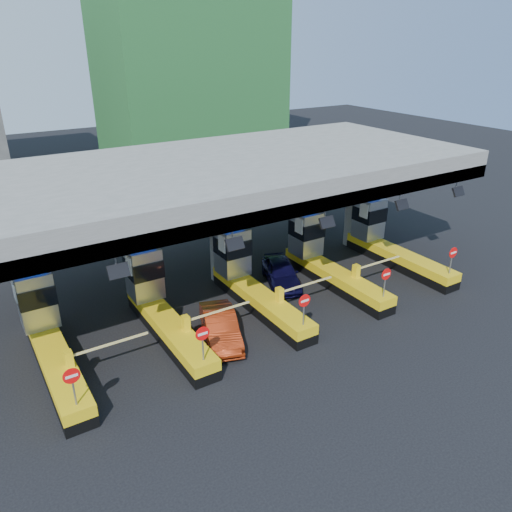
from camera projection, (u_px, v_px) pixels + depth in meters
ground at (250, 302)px, 26.44m from camera, size 120.00×120.00×0.00m
toll_canopy at (221, 177)px, 26.18m from camera, size 28.00×12.09×7.00m
toll_lane_far_left at (47, 331)px, 21.24m from camera, size 4.43×8.00×4.16m
toll_lane_left at (157, 301)px, 23.66m from camera, size 4.43×8.00×4.16m
toll_lane_center at (247, 276)px, 26.09m from camera, size 4.43×8.00×4.16m
toll_lane_right at (322, 256)px, 28.52m from camera, size 4.43×8.00×4.16m
toll_lane_far_right at (385, 238)px, 30.94m from camera, size 4.43×8.00×4.16m
bg_building_scaffold at (187, 24)px, 51.38m from camera, size 18.00×12.00×28.00m
van at (281, 272)px, 28.07m from camera, size 3.16×4.58×1.45m
red_car at (221, 327)px, 22.89m from camera, size 2.68×4.39×1.37m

